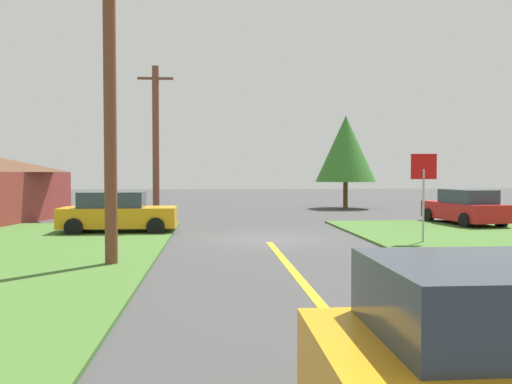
% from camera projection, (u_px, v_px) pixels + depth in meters
% --- Properties ---
extents(ground_plane, '(120.00, 120.00, 0.00)m').
position_uv_depth(ground_plane, '(266.00, 239.00, 18.65)').
color(ground_plane, '#404040').
extents(lane_stripe_center, '(0.20, 14.00, 0.01)m').
position_uv_depth(lane_stripe_center, '(307.00, 287.00, 10.68)').
color(lane_stripe_center, yellow).
rests_on(lane_stripe_center, ground).
extents(stop_sign, '(0.83, 0.15, 2.97)m').
position_uv_depth(stop_sign, '(424.00, 180.00, 17.18)').
color(stop_sign, '#9EA0A8').
rests_on(stop_sign, ground).
extents(car_on_crossroad, '(2.34, 4.48, 1.62)m').
position_uv_depth(car_on_crossroad, '(464.00, 208.00, 23.43)').
color(car_on_crossroad, red).
rests_on(car_on_crossroad, ground).
extents(parked_car_near_building, '(4.40, 2.03, 1.62)m').
position_uv_depth(parked_car_near_building, '(117.00, 213.00, 20.33)').
color(parked_car_near_building, orange).
rests_on(parked_car_near_building, ground).
extents(utility_pole_near, '(1.76, 0.62, 7.84)m').
position_uv_depth(utility_pole_near, '(110.00, 105.00, 12.97)').
color(utility_pole_near, brown).
rests_on(utility_pole_near, ground).
extents(utility_pole_mid, '(1.80, 0.34, 7.78)m').
position_uv_depth(utility_pole_mid, '(156.00, 141.00, 26.73)').
color(utility_pole_mid, brown).
rests_on(utility_pole_mid, ground).
extents(oak_tree_left, '(4.00, 4.00, 6.18)m').
position_uv_depth(oak_tree_left, '(346.00, 149.00, 34.81)').
color(oak_tree_left, brown).
rests_on(oak_tree_left, ground).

